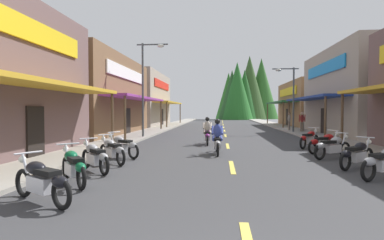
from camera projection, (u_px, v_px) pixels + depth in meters
The scene contains 25 objects.
ground at pixel (225, 134), 25.77m from camera, with size 10.70×77.70×0.10m, color #38383A.
sidewalk_left at pixel (149, 132), 26.37m from camera, with size 2.41×77.70×0.12m, color gray.
sidewalk_right at pixel (304, 133), 25.16m from camera, with size 2.41×77.70×0.12m, color #9E9991.
centerline_dashes at pixel (224, 129), 31.02m from camera, with size 0.16×54.92×0.01m.
storefront_left_middle at pixel (81, 96), 24.43m from camera, with size 9.61×12.97×6.18m.
storefront_left_far at pixel (138, 100), 38.61m from camera, with size 8.09×12.76×6.58m.
storefront_right_middle at pixel (383, 92), 23.40m from camera, with size 10.58×11.68×6.69m.
storefront_right_far at pixel (317, 104), 36.35m from camera, with size 8.70×12.14×5.35m.
streetlamp_left at pixel (147, 77), 20.90m from camera, with size 2.18×0.30×6.56m.
streetlamp_right at pixel (289, 90), 25.50m from camera, with size 2.18×0.30×5.53m.
motorcycle_parked_right_0 at pixel (384, 162), 8.53m from camera, with size 1.85×1.25×1.04m.
motorcycle_parked_right_1 at pixel (357, 154), 10.06m from camera, with size 1.70×1.46×1.04m.
motorcycle_parked_right_2 at pixel (332, 146), 12.14m from camera, with size 1.85×1.24×1.04m.
motorcycle_parked_right_3 at pixel (325, 143), 13.62m from camera, with size 1.87×1.22×1.04m.
motorcycle_parked_right_4 at pixel (309, 138), 15.58m from camera, with size 1.44×1.71×1.04m.
motorcycle_parked_left_0 at pixel (42, 180), 6.29m from camera, with size 1.90×1.16×1.04m.
motorcycle_parked_left_1 at pixel (73, 166), 7.92m from camera, with size 1.47×1.69×1.04m.
motorcycle_parked_left_2 at pixel (95, 156), 9.53m from camera, with size 1.56×1.61×1.04m.
motorcycle_parked_left_3 at pixel (112, 150), 11.08m from camera, with size 1.56×1.61×1.04m.
motorcycle_parked_left_4 at pixel (122, 146), 12.43m from camera, with size 1.82×1.30×1.04m.
rider_cruising_lead at pixel (217, 139), 13.37m from camera, with size 0.60×2.14×1.57m.
rider_cruising_trailing at pixel (207, 133), 17.14m from camera, with size 0.60×2.14×1.57m.
pedestrian_by_shop at pixel (289, 120), 27.77m from camera, with size 0.39×0.53×1.75m.
pedestrian_browsing at pixel (302, 120), 26.15m from camera, with size 0.57×0.30×1.81m.
treeline_backdrop at pixel (246, 91), 65.91m from camera, with size 14.04×12.91×13.86m.
Camera 1 is at (-0.41, -2.02, 1.95)m, focal length 28.36 mm.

